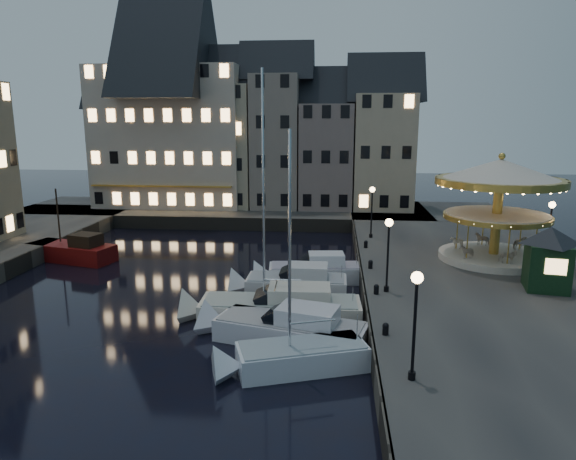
# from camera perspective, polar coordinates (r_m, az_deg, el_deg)

# --- Properties ---
(ground) EXTENTS (160.00, 160.00, 0.00)m
(ground) POSITION_cam_1_polar(r_m,az_deg,el_deg) (29.21, -3.45, -9.44)
(ground) COLOR black
(ground) RESTS_ON ground
(quay_east) EXTENTS (16.00, 56.00, 1.30)m
(quay_east) POSITION_cam_1_polar(r_m,az_deg,el_deg) (35.70, 21.03, -5.09)
(quay_east) COLOR #474442
(quay_east) RESTS_ON ground
(quay_north) EXTENTS (44.00, 12.00, 1.30)m
(quay_north) POSITION_cam_1_polar(r_m,az_deg,el_deg) (57.07, -7.16, 1.90)
(quay_north) COLOR #474442
(quay_north) RESTS_ON ground
(quaywall_e) EXTENTS (0.15, 44.00, 1.30)m
(quaywall_e) POSITION_cam_1_polar(r_m,az_deg,el_deg) (34.39, 8.04, -5.02)
(quaywall_e) COLOR #47423A
(quaywall_e) RESTS_ON ground
(quaywall_n) EXTENTS (48.00, 0.15, 1.30)m
(quaywall_n) POSITION_cam_1_polar(r_m,az_deg,el_deg) (50.89, -6.40, 0.67)
(quaywall_n) COLOR #47423A
(quaywall_n) RESTS_ON ground
(streetlamp_a) EXTENTS (0.44, 0.44, 4.17)m
(streetlamp_a) POSITION_cam_1_polar(r_m,az_deg,el_deg) (19.28, 13.97, -8.66)
(streetlamp_a) COLOR black
(streetlamp_a) RESTS_ON quay_east
(streetlamp_b) EXTENTS (0.44, 0.44, 4.17)m
(streetlamp_b) POSITION_cam_1_polar(r_m,az_deg,el_deg) (28.78, 11.08, -1.59)
(streetlamp_b) COLOR black
(streetlamp_b) RESTS_ON quay_east
(streetlamp_c) EXTENTS (0.44, 0.44, 4.17)m
(streetlamp_c) POSITION_cam_1_polar(r_m,az_deg,el_deg) (41.97, 9.30, 2.79)
(streetlamp_c) COLOR black
(streetlamp_c) RESTS_ON quay_east
(streetlamp_d) EXTENTS (0.44, 0.44, 4.17)m
(streetlamp_d) POSITION_cam_1_polar(r_m,az_deg,el_deg) (38.23, 27.12, 0.68)
(streetlamp_d) COLOR black
(streetlamp_d) RESTS_ON quay_east
(bollard_a) EXTENTS (0.30, 0.30, 0.57)m
(bollard_a) POSITION_cam_1_polar(r_m,az_deg,el_deg) (23.78, 10.79, -10.68)
(bollard_a) COLOR black
(bollard_a) RESTS_ON quay_east
(bollard_b) EXTENTS (0.30, 0.30, 0.57)m
(bollard_b) POSITION_cam_1_polar(r_m,az_deg,el_deg) (28.91, 9.79, -6.46)
(bollard_b) COLOR black
(bollard_b) RESTS_ON quay_east
(bollard_c) EXTENTS (0.30, 0.30, 0.57)m
(bollard_c) POSITION_cam_1_polar(r_m,az_deg,el_deg) (33.67, 9.15, -3.74)
(bollard_c) COLOR black
(bollard_c) RESTS_ON quay_east
(bollard_d) EXTENTS (0.30, 0.30, 0.57)m
(bollard_d) POSITION_cam_1_polar(r_m,az_deg,el_deg) (38.98, 8.64, -1.53)
(bollard_d) COLOR black
(bollard_d) RESTS_ON quay_east
(townhouse_na) EXTENTS (5.50, 8.00, 12.80)m
(townhouse_na) POSITION_cam_1_polar(r_m,az_deg,el_deg) (61.65, -17.56, 8.87)
(townhouse_na) COLOR gray
(townhouse_na) RESTS_ON quay_north
(townhouse_nb) EXTENTS (6.16, 8.00, 13.80)m
(townhouse_nb) POSITION_cam_1_polar(r_m,az_deg,el_deg) (59.74, -12.70, 9.53)
(townhouse_nb) COLOR slate
(townhouse_nb) RESTS_ON quay_north
(townhouse_nc) EXTENTS (6.82, 8.00, 14.80)m
(townhouse_nc) POSITION_cam_1_polar(r_m,az_deg,el_deg) (58.15, -6.95, 10.16)
(townhouse_nc) COLOR tan
(townhouse_nc) RESTS_ON quay_north
(townhouse_nd) EXTENTS (5.50, 8.00, 15.80)m
(townhouse_nd) POSITION_cam_1_polar(r_m,az_deg,el_deg) (57.21, -1.23, 10.72)
(townhouse_nd) COLOR gray
(townhouse_nd) RESTS_ON quay_north
(townhouse_ne) EXTENTS (6.16, 8.00, 12.80)m
(townhouse_ne) POSITION_cam_1_polar(r_m,az_deg,el_deg) (56.91, 4.31, 9.16)
(townhouse_ne) COLOR gray
(townhouse_ne) RESTS_ON quay_north
(townhouse_nf) EXTENTS (6.82, 8.00, 13.80)m
(townhouse_nf) POSITION_cam_1_polar(r_m,az_deg,el_deg) (57.09, 10.49, 9.51)
(townhouse_nf) COLOR tan
(townhouse_nf) RESTS_ON quay_north
(hotel_corner) EXTENTS (17.60, 9.00, 16.80)m
(hotel_corner) POSITION_cam_1_polar(r_m,az_deg,el_deg) (59.68, -12.72, 10.97)
(hotel_corner) COLOR beige
(hotel_corner) RESTS_ON quay_north
(motorboat_a) EXTENTS (6.71, 4.03, 11.15)m
(motorboat_a) POSITION_cam_1_polar(r_m,az_deg,el_deg) (23.06, 0.15, -14.12)
(motorboat_a) COLOR silver
(motorboat_a) RESTS_ON ground
(motorboat_b) EXTENTS (8.48, 4.43, 2.15)m
(motorboat_b) POSITION_cam_1_polar(r_m,az_deg,el_deg) (25.74, -0.60, -10.95)
(motorboat_b) COLOR silver
(motorboat_b) RESTS_ON ground
(motorboat_c) EXTENTS (9.80, 2.90, 13.02)m
(motorboat_c) POSITION_cam_1_polar(r_m,az_deg,el_deg) (28.33, -1.65, -8.65)
(motorboat_c) COLOR beige
(motorboat_c) RESTS_ON ground
(motorboat_d) EXTENTS (7.25, 2.43, 2.15)m
(motorboat_d) POSITION_cam_1_polar(r_m,az_deg,el_deg) (32.29, 0.22, -6.07)
(motorboat_d) COLOR silver
(motorboat_d) RESTS_ON ground
(motorboat_e) EXTENTS (7.32, 2.72, 2.15)m
(motorboat_e) POSITION_cam_1_polar(r_m,az_deg,el_deg) (34.85, 2.35, -4.70)
(motorboat_e) COLOR white
(motorboat_e) RESTS_ON ground
(red_fishing_boat) EXTENTS (7.33, 4.12, 5.78)m
(red_fishing_boat) POSITION_cam_1_polar(r_m,az_deg,el_deg) (43.18, -22.76, -2.26)
(red_fishing_boat) COLOR #650D0C
(red_fishing_boat) RESTS_ON ground
(carousel) EXTENTS (8.36, 8.36, 7.31)m
(carousel) POSITION_cam_1_polar(r_m,az_deg,el_deg) (37.14, 22.42, 4.09)
(carousel) COLOR beige
(carousel) RESTS_ON quay_east
(ticket_kiosk) EXTENTS (3.52, 3.52, 4.13)m
(ticket_kiosk) POSITION_cam_1_polar(r_m,az_deg,el_deg) (32.20, 27.03, -1.73)
(ticket_kiosk) COLOR black
(ticket_kiosk) RESTS_ON quay_east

